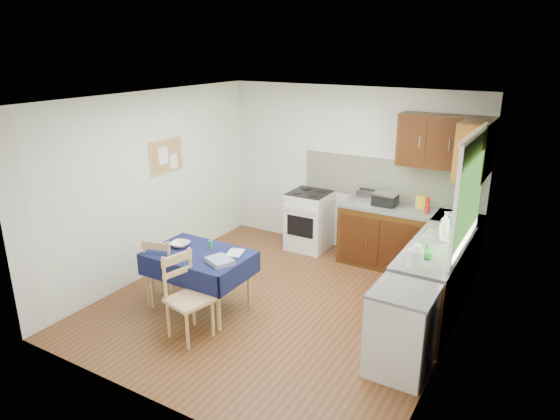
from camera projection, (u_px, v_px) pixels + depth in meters
The scene contains 33 objects.
floor at pixel (278, 304), 6.20m from camera, with size 4.20×4.20×0.00m, color #4E3414.
ceiling at pixel (278, 99), 5.41m from camera, with size 4.00×4.20×0.02m, color silver.
wall_back at pixel (349, 171), 7.52m from camera, with size 4.00×0.02×2.50m, color silver.
wall_front at pixel (148, 278), 4.08m from camera, with size 4.00×0.02×2.50m, color silver.
wall_left at pixel (151, 185), 6.76m from camera, with size 0.02×4.20×2.50m, color white.
wall_right at pixel (455, 241), 4.84m from camera, with size 0.02×4.20×2.50m, color silver.
base_cabinets at pixel (418, 259), 6.44m from camera, with size 1.90×2.30×0.86m.
worktop_back at pixel (410, 211), 6.89m from camera, with size 1.90×0.60×0.04m, color slate.
worktop_right at pixel (437, 248), 5.64m from camera, with size 0.60×1.70×0.04m, color slate.
worktop_corner at pixel (458, 218), 6.58m from camera, with size 0.60×0.60×0.04m, color slate.
splashback at pixel (390, 180), 7.21m from camera, with size 2.70×0.02×0.60m, color #F0E8CC.
upper_cabinets at pixel (453, 144), 6.35m from camera, with size 1.20×0.85×0.70m.
stove at pixel (309, 220), 7.76m from camera, with size 0.60×0.61×0.92m.
window at pixel (471, 184), 5.30m from camera, with size 0.04×1.48×1.26m.
fridge at pixel (401, 331), 4.79m from camera, with size 0.58×0.60×0.89m.
corkboard at pixel (166, 156), 6.88m from camera, with size 0.04×0.62×0.47m.
dining_table at pixel (199, 261), 5.92m from camera, with size 1.20×0.81×0.73m.
chair_far at pixel (163, 269), 6.06m from camera, with size 0.48×0.48×0.89m.
chair_near at pixel (186, 294), 5.38m from camera, with size 0.50×0.50×0.95m.
toaster at pixel (367, 196), 7.16m from camera, with size 0.27×0.16×0.21m.
sandwich_press at pixel (385, 199), 7.03m from camera, with size 0.32×0.28×0.19m.
sauce_bottle at pixel (428, 206), 6.68m from camera, with size 0.05×0.05×0.22m, color red.
yellow_packet at pixel (421, 202), 6.89m from camera, with size 0.13×0.09×0.17m, color yellow.
dish_rack at pixel (444, 236), 5.86m from camera, with size 0.44×0.34×0.21m.
kettle at pixel (416, 257), 5.05m from camera, with size 0.15×0.15×0.26m.
cup at pixel (450, 216), 6.47m from camera, with size 0.11×0.11×0.09m, color white.
soap_bottle_a at pixel (445, 224), 5.89m from camera, with size 0.11×0.11×0.29m, color silver.
soap_bottle_b at pixel (448, 221), 6.14m from camera, with size 0.09×0.09×0.20m, color #1E4BB4.
soap_bottle_c at pixel (427, 252), 5.27m from camera, with size 0.13×0.13×0.16m, color green.
plate_bowl at pixel (180, 244), 6.06m from camera, with size 0.23×0.23×0.06m, color #EFE8C3.
book at pixel (228, 252), 5.87m from camera, with size 0.18×0.24×0.02m, color white.
spice_jar at pixel (211, 244), 6.00m from camera, with size 0.05×0.05×0.10m, color green.
tea_towel at pixel (220, 261), 5.60m from camera, with size 0.30×0.23×0.05m, color navy.
Camera 1 is at (2.80, -4.74, 3.07)m, focal length 32.00 mm.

